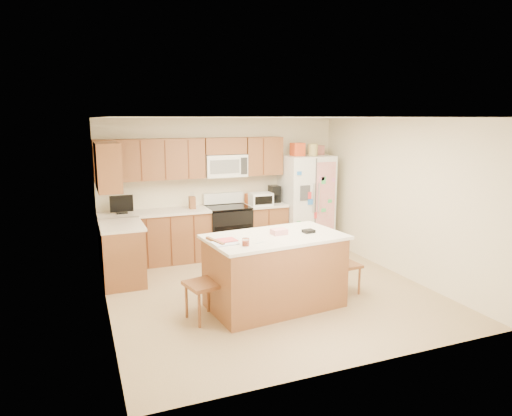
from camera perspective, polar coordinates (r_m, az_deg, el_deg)
name	(u,v)px	position (r m, az deg, el deg)	size (l,w,h in m)	color
ground	(269,291)	(6.81, 1.64, -10.29)	(4.50, 4.50, 0.00)	olive
room_shell	(270,194)	(6.43, 1.71, 1.75)	(4.60, 4.60, 2.52)	beige
cabinetry	(176,212)	(7.93, -10.02, -0.49)	(3.36, 1.56, 2.15)	brown
stove	(228,230)	(8.40, -3.55, -2.76)	(0.76, 0.65, 1.13)	black
refrigerator	(306,201)	(8.85, 6.26, 0.87)	(0.90, 0.79, 2.04)	white
island	(275,271)	(6.13, 2.35, -7.85)	(1.89, 1.22, 1.07)	brown
windsor_chair_left	(205,283)	(5.78, -6.35, -9.30)	(0.50, 0.52, 1.01)	brown
windsor_chair_back	(250,261)	(6.67, -0.73, -6.63)	(0.42, 0.40, 0.96)	brown
windsor_chair_right	(344,264)	(6.73, 10.94, -6.93)	(0.40, 0.41, 0.90)	brown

